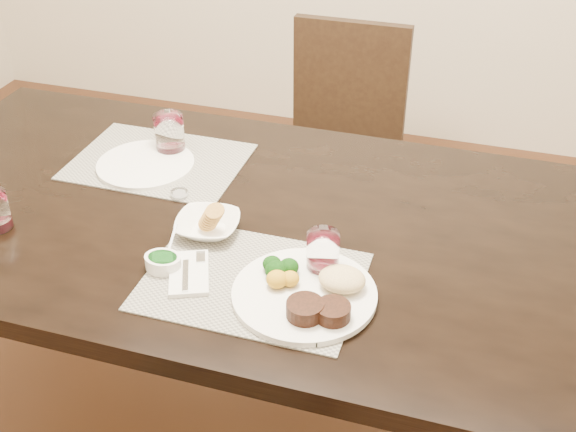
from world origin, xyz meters
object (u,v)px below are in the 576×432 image
(steak_knife, at_px, (333,323))
(wine_glass_near, at_px, (323,255))
(cracker_bowl, at_px, (208,225))
(far_plate, at_px, (146,164))
(dinner_plate, at_px, (311,292))
(chair_far, at_px, (341,136))

(steak_knife, bearing_deg, wine_glass_near, 140.53)
(cracker_bowl, height_order, far_plate, cracker_bowl)
(wine_glass_near, bearing_deg, steak_knife, -67.88)
(wine_glass_near, relative_size, far_plate, 0.37)
(cracker_bowl, bearing_deg, steak_knife, -31.83)
(dinner_plate, distance_m, cracker_bowl, 0.34)
(dinner_plate, height_order, steak_knife, dinner_plate)
(chair_far, bearing_deg, far_plate, -114.54)
(chair_far, height_order, dinner_plate, chair_far)
(dinner_plate, distance_m, far_plate, 0.70)
(dinner_plate, relative_size, steak_knife, 1.39)
(dinner_plate, distance_m, steak_knife, 0.09)
(wine_glass_near, height_order, far_plate, wine_glass_near)
(chair_far, bearing_deg, dinner_plate, -79.78)
(cracker_bowl, bearing_deg, dinner_plate, -28.50)
(cracker_bowl, bearing_deg, wine_glass_near, -12.15)
(chair_far, distance_m, steak_knife, 1.31)
(chair_far, height_order, wine_glass_near, chair_far)
(cracker_bowl, bearing_deg, chair_far, 85.47)
(chair_far, xyz_separation_m, dinner_plate, (0.21, -1.19, 0.27))
(steak_knife, bearing_deg, cracker_bowl, 176.58)
(steak_knife, bearing_deg, far_plate, 172.79)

